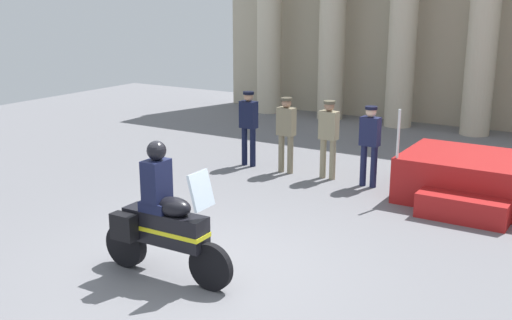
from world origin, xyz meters
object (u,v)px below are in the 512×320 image
officer_in_row_2 (329,133)px  officer_in_row_3 (370,140)px  officer_in_row_0 (249,122)px  officer_in_row_1 (286,129)px  motorcycle_with_rider (161,221)px  reviewing_stand (478,181)px

officer_in_row_2 → officer_in_row_3: bearing=177.0°
officer_in_row_0 → officer_in_row_2: officer_in_row_0 is taller
officer_in_row_1 → officer_in_row_3: 1.90m
officer_in_row_0 → officer_in_row_2: size_ratio=1.02×
officer_in_row_0 → motorcycle_with_rider: size_ratio=0.81×
officer_in_row_0 → officer_in_row_3: size_ratio=1.03×
officer_in_row_3 → officer_in_row_0: bearing=0.3°
reviewing_stand → officer_in_row_0: size_ratio=1.64×
officer_in_row_2 → reviewing_stand: bearing=-177.7°
officer_in_row_2 → officer_in_row_3: size_ratio=1.01×
reviewing_stand → officer_in_row_3: (-2.11, -0.10, 0.55)m
officer_in_row_1 → motorcycle_with_rider: 5.51m
officer_in_row_2 → motorcycle_with_rider: size_ratio=0.79×
reviewing_stand → officer_in_row_3: reviewing_stand is taller
officer_in_row_0 → officer_in_row_2: (1.96, 0.00, -0.02)m
motorcycle_with_rider → officer_in_row_2: bearing=90.2°
officer_in_row_2 → officer_in_row_3: 0.94m
officer_in_row_3 → motorcycle_with_rider: (-0.82, -5.39, -0.17)m
officer_in_row_0 → officer_in_row_3: officer_in_row_0 is taller
officer_in_row_0 → motorcycle_with_rider: motorcycle_with_rider is taller
officer_in_row_1 → officer_in_row_3: size_ratio=1.01×
officer_in_row_3 → reviewing_stand: bearing=-175.3°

